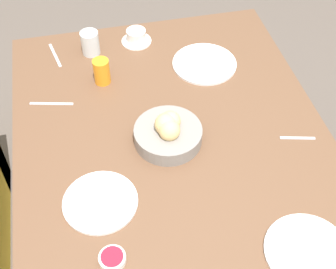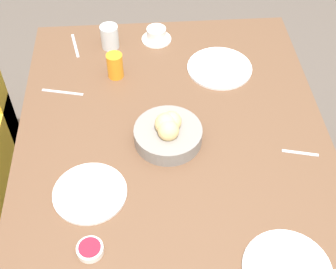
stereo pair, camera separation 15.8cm
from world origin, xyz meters
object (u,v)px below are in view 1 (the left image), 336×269
(plate_far_center, at_px, (100,202))
(bread_basket, at_px, (168,132))
(plate_near_left, at_px, (308,252))
(knife_silver, at_px, (55,55))
(plate_near_right, at_px, (204,64))
(water_tumbler, at_px, (90,43))
(fork_silver, at_px, (52,104))
(coffee_cup, at_px, (136,37))
(juice_glass, at_px, (102,71))
(jam_bowl_berry, at_px, (112,258))
(spoon_coffee, at_px, (298,138))

(plate_far_center, bearing_deg, bread_basket, -51.77)
(bread_basket, bearing_deg, plate_near_left, -149.67)
(knife_silver, bearing_deg, plate_near_right, -108.17)
(bread_basket, distance_m, water_tumbler, 0.58)
(plate_far_center, height_order, water_tumbler, water_tumbler)
(knife_silver, bearing_deg, water_tumbler, -95.54)
(plate_near_left, bearing_deg, bread_basket, 30.33)
(plate_far_center, bearing_deg, fork_silver, 14.52)
(plate_near_right, xyz_separation_m, coffee_cup, (0.21, 0.24, 0.02))
(juice_glass, bearing_deg, water_tumbler, 7.01)
(plate_near_left, xyz_separation_m, plate_near_right, (0.86, 0.06, 0.00))
(plate_near_right, bearing_deg, knife_silver, 71.83)
(plate_far_center, bearing_deg, juice_glass, -8.11)
(jam_bowl_berry, distance_m, knife_silver, 0.96)
(coffee_cup, distance_m, spoon_coffee, 0.80)
(plate_near_right, distance_m, knife_silver, 0.61)
(knife_silver, bearing_deg, jam_bowl_berry, -173.91)
(juice_glass, relative_size, jam_bowl_berry, 1.31)
(plate_near_right, xyz_separation_m, fork_silver, (-0.09, 0.61, -0.00))
(plate_far_center, xyz_separation_m, water_tumbler, (0.74, -0.06, 0.04))
(jam_bowl_berry, bearing_deg, plate_near_left, -100.15)
(juice_glass, bearing_deg, fork_silver, 112.27)
(juice_glass, bearing_deg, knife_silver, 40.30)
(bread_basket, xyz_separation_m, water_tumbler, (0.54, 0.20, 0.01))
(plate_far_center, xyz_separation_m, knife_silver, (0.76, 0.09, -0.00))
(jam_bowl_berry, height_order, spoon_coffee, jam_bowl_berry)
(plate_near_left, bearing_deg, fork_silver, 41.21)
(plate_near_right, bearing_deg, juice_glass, 91.61)
(knife_silver, bearing_deg, plate_far_center, -173.04)
(knife_silver, bearing_deg, coffee_cup, -87.00)
(plate_far_center, height_order, fork_silver, plate_far_center)
(bread_basket, xyz_separation_m, fork_silver, (0.27, 0.38, -0.04))
(spoon_coffee, bearing_deg, plate_near_left, 160.48)
(bread_basket, distance_m, fork_silver, 0.47)
(plate_far_center, xyz_separation_m, juice_glass, (0.56, -0.08, 0.05))
(plate_near_right, height_order, water_tumbler, water_tumbler)
(plate_far_center, bearing_deg, water_tumbler, -4.31)
(fork_silver, bearing_deg, knife_silver, -5.99)
(juice_glass, distance_m, knife_silver, 0.27)
(plate_far_center, height_order, spoon_coffee, plate_far_center)
(water_tumbler, height_order, knife_silver, water_tumbler)
(plate_near_right, xyz_separation_m, knife_silver, (0.19, 0.58, -0.00))
(plate_far_center, height_order, knife_silver, plate_far_center)
(plate_near_left, bearing_deg, water_tumbler, 25.44)
(plate_near_right, height_order, fork_silver, plate_near_right)
(plate_near_right, bearing_deg, bread_basket, 147.58)
(plate_far_center, bearing_deg, knife_silver, 6.96)
(plate_near_right, relative_size, jam_bowl_berry, 3.34)
(plate_far_center, xyz_separation_m, fork_silver, (0.47, 0.12, -0.00))
(bread_basket, xyz_separation_m, plate_far_center, (-0.20, 0.26, -0.04))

